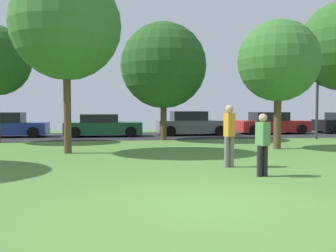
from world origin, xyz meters
name	(u,v)px	position (x,y,z in m)	size (l,w,h in m)	color
ground_plane	(206,204)	(0.00, 0.00, 0.00)	(44.00, 44.00, 0.00)	#547F38
road_strip	(138,136)	(0.00, 16.00, 0.00)	(44.00, 6.40, 0.01)	#28282B
maple_tree_near	(278,61)	(5.22, 8.07, 3.65)	(3.37, 3.37, 5.35)	brown
oak_tree_center	(66,25)	(-3.28, 7.91, 4.79)	(4.09, 4.09, 6.84)	brown
oak_tree_right	(164,66)	(1.11, 12.91, 3.94)	(4.52, 4.52, 6.20)	brown
person_thrower	(263,142)	(2.08, 2.35, 0.86)	(0.30, 0.36, 1.58)	black
person_bystander	(229,132)	(1.71, 3.86, 1.01)	(0.30, 0.35, 1.81)	slate
parked_car_blue	(7,126)	(-7.62, 16.18, 0.65)	(4.41, 1.96, 1.45)	#233893
parked_car_green	(103,126)	(-2.14, 15.80, 0.62)	(4.51, 2.03, 1.33)	#195633
parked_car_grey	(191,124)	(3.33, 16.08, 0.68)	(4.36, 2.11, 1.50)	slate
parked_car_red	(271,124)	(8.79, 16.39, 0.65)	(4.59, 2.05, 1.43)	#B21E1E
street_lamp_post	(317,98)	(9.50, 12.20, 2.25)	(0.14, 0.14, 4.50)	#2D2D33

